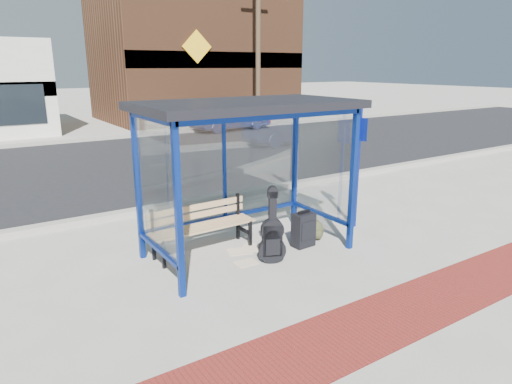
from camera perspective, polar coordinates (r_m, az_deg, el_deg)
ground at (r=7.45m, az=-0.94°, el=-7.57°), size 120.00×120.00×0.00m
brick_paver_strip at (r=5.66m, az=13.82°, el=-16.00°), size 60.00×1.00×0.01m
curb_near at (r=9.86m, az=-9.96°, el=-1.59°), size 60.00×0.25×0.12m
street_asphalt at (r=14.57m, az=-17.98°, el=3.20°), size 60.00×10.00×0.00m
curb_far at (r=19.46m, az=-22.07°, el=5.93°), size 60.00×0.25×0.12m
far_sidewalk at (r=21.32m, az=-23.10°, el=6.42°), size 60.00×4.00×0.01m
bus_shelter at (r=6.96m, az=-1.33°, el=8.51°), size 3.30×1.80×2.42m
storefront_brown at (r=26.94m, az=-7.81°, el=15.97°), size 10.00×7.08×6.40m
tree_right at (r=32.25m, az=-3.14°, el=19.99°), size 3.60×3.60×7.03m
utility_pole_east at (r=23.02m, az=0.27°, el=18.47°), size 1.60×0.24×8.00m
bench at (r=7.38m, az=-6.84°, el=-4.01°), size 1.76×0.48×0.82m
guitar_bag at (r=6.94m, az=2.04°, el=-5.63°), size 0.43×0.28×1.14m
suitcase at (r=7.62m, az=5.97°, el=-4.74°), size 0.38×0.26×0.63m
backpack at (r=8.00m, az=7.54°, el=-4.80°), size 0.33×0.31×0.34m
sign_post at (r=8.49m, az=12.57°, el=3.67°), size 0.12×0.27×2.19m
newspaper_a at (r=7.07m, az=-1.26°, el=-8.85°), size 0.35×0.27×0.01m
newspaper_b at (r=7.48m, az=-2.07°, el=-7.44°), size 0.46×0.41×0.01m
newspaper_c at (r=7.63m, az=-0.14°, el=-6.94°), size 0.53×0.54×0.01m
parked_car at (r=21.53m, az=-3.24°, el=9.38°), size 3.95×1.75×1.26m
fire_hydrant at (r=24.36m, az=1.68°, el=9.46°), size 0.29×0.19×0.65m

